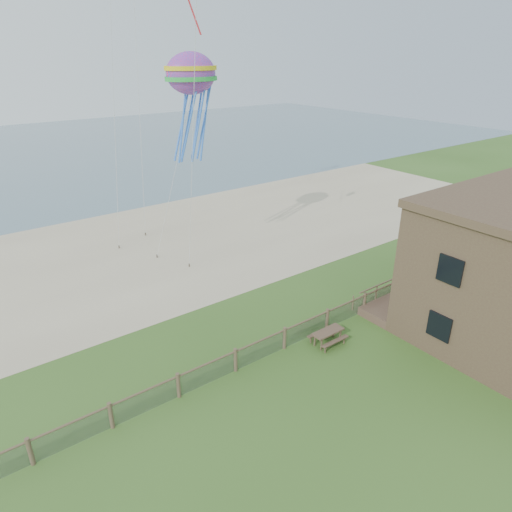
{
  "coord_description": "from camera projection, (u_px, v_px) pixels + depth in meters",
  "views": [
    {
      "loc": [
        -12.7,
        -8.63,
        13.83
      ],
      "look_at": [
        -0.31,
        8.0,
        4.54
      ],
      "focal_mm": 32.0,
      "sensor_mm": 36.0,
      "label": 1
    }
  ],
  "objects": [
    {
      "name": "ground",
      "position": [
        377.0,
        417.0,
        18.89
      ],
      "size": [
        160.0,
        160.0,
        0.0
      ],
      "primitive_type": "plane",
      "color": "#36581E",
      "rests_on": "ground"
    },
    {
      "name": "motel_deck",
      "position": [
        448.0,
        281.0,
        29.54
      ],
      "size": [
        15.0,
        2.0,
        0.5
      ],
      "primitive_type": "cube",
      "color": "brown",
      "rests_on": "ground"
    },
    {
      "name": "chainlink_fence",
      "position": [
        284.0,
        339.0,
        23.06
      ],
      "size": [
        36.2,
        0.2,
        1.25
      ],
      "primitive_type": null,
      "color": "brown",
      "rests_on": "ground"
    },
    {
      "name": "sand_beach",
      "position": [
        150.0,
        249.0,
        34.99
      ],
      "size": [
        72.0,
        20.0,
        0.02
      ],
      "primitive_type": "cube",
      "color": "tan",
      "rests_on": "ground"
    },
    {
      "name": "octopus_kite",
      "position": [
        193.0,
        104.0,
        27.99
      ],
      "size": [
        3.55,
        2.65,
        6.92
      ],
      "primitive_type": null,
      "rotation": [
        0.0,
        0.0,
        0.08
      ],
      "color": "#FF2871"
    },
    {
      "name": "ocean",
      "position": [
        23.0,
        155.0,
        67.2
      ],
      "size": [
        160.0,
        68.0,
        0.02
      ],
      "primitive_type": "cube",
      "color": "slate",
      "rests_on": "ground"
    },
    {
      "name": "picnic_table",
      "position": [
        328.0,
        337.0,
        23.54
      ],
      "size": [
        1.74,
        1.32,
        0.73
      ],
      "primitive_type": null,
      "rotation": [
        0.0,
        0.0,
        -0.0
      ],
      "color": "brown",
      "rests_on": "ground"
    }
  ]
}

